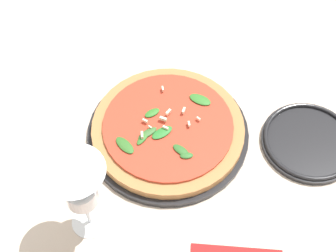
# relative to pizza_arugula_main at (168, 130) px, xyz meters

# --- Properties ---
(ground_plane) EXTENTS (6.00, 6.00, 0.00)m
(ground_plane) POSITION_rel_pizza_arugula_main_xyz_m (0.01, -0.02, -0.02)
(ground_plane) COLOR beige
(pizza_arugula_main) EXTENTS (0.32, 0.32, 0.05)m
(pizza_arugula_main) POSITION_rel_pizza_arugula_main_xyz_m (0.00, 0.00, 0.00)
(pizza_arugula_main) COLOR black
(pizza_arugula_main) RESTS_ON ground_plane
(wine_glass) EXTENTS (0.10, 0.10, 0.18)m
(wine_glass) POSITION_rel_pizza_arugula_main_xyz_m (0.12, 0.19, 0.11)
(wine_glass) COLOR white
(wine_glass) RESTS_ON ground_plane
(side_plate_white) EXTENTS (0.18, 0.18, 0.02)m
(side_plate_white) POSITION_rel_pizza_arugula_main_xyz_m (-0.27, 0.00, -0.01)
(side_plate_white) COLOR black
(side_plate_white) RESTS_ON ground_plane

